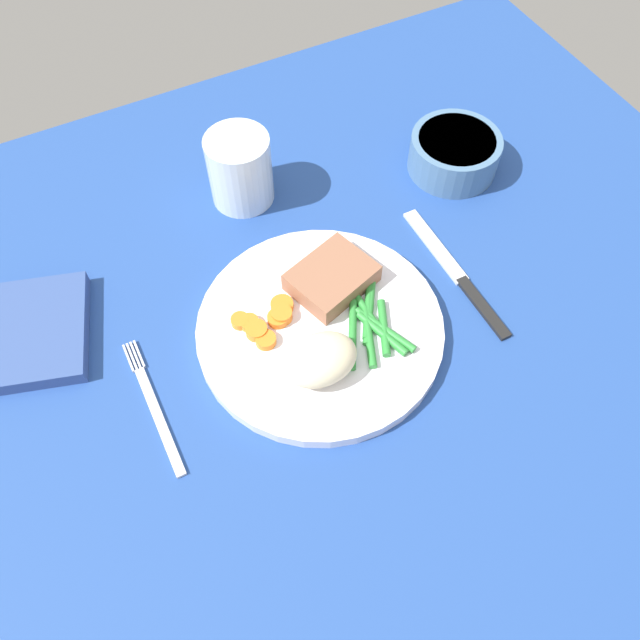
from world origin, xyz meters
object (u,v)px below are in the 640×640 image
Objects in this scene: meat_portion at (332,278)px; fork at (154,406)px; water_glass at (241,173)px; knife at (457,275)px; napkin at (37,332)px; salad_bowl at (454,152)px; dinner_plate at (320,329)px.

fork is at bearing -168.88° from meat_portion.
water_glass is at bearing 99.33° from meat_portion.
napkin is (-45.46, 13.83, 0.73)cm from knife.
meat_portion reaches higher than knife.
napkin reaches higher than fork.
water_glass reaches higher than fork.
salad_bowl is at bearing 57.98° from knife.
fork is 1.44× the size of salad_bowl.
water_glass is (0.60, 22.66, 3.12)cm from dinner_plate.
salad_bowl is at bearing 15.48° from fork.
salad_bowl is (46.18, 15.17, 2.55)cm from fork.
salad_bowl is (26.94, 14.92, 1.95)cm from dinner_plate.
water_glass is 29.83cm from napkin.
water_glass is at bearing 125.84° from knife.
water_glass reaches higher than napkin.
fork is 1.82× the size of water_glass.
salad_bowl reaches higher than knife.
dinner_plate is 19.25cm from fork.
napkin is (-31.27, 9.31, -1.90)cm from meat_portion.
salad_bowl is 0.86× the size of napkin.
meat_portion is 23.45cm from fork.
salad_bowl is (9.13, 15.20, 2.55)cm from knife.
dinner_plate is 2.00× the size of napkin.
knife is at bearing -16.93° from napkin.
water_glass reaches higher than salad_bowl.
napkin is at bearing -178.56° from salad_bowl.
knife reaches higher than fork.
napkin is (-28.25, -9.11, -2.99)cm from water_glass.
salad_bowl is at bearing 1.44° from napkin.
meat_portion is at bearing 8.41° from fork.
meat_portion is 15.12cm from knife.
water_glass is at bearing 88.47° from dinner_plate.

